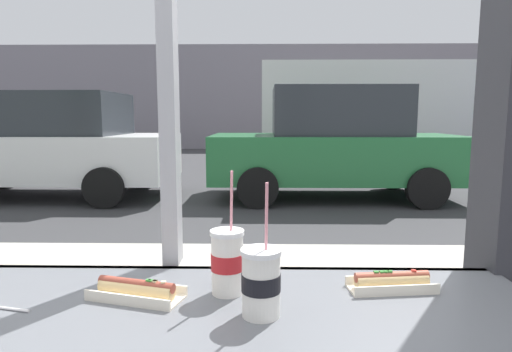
% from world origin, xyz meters
% --- Properties ---
extents(ground_plane, '(60.00, 60.00, 0.00)m').
position_xyz_m(ground_plane, '(0.00, 8.00, 0.00)').
color(ground_plane, '#38383A').
extents(sidewalk_strip, '(16.00, 2.80, 0.12)m').
position_xyz_m(sidewalk_strip, '(0.00, 1.60, 0.06)').
color(sidewalk_strip, '#B2ADA3').
rests_on(sidewalk_strip, ground).
extents(building_facade_far, '(28.00, 1.20, 4.48)m').
position_xyz_m(building_facade_far, '(0.00, 18.43, 2.24)').
color(building_facade_far, gray).
rests_on(building_facade_far, ground).
extents(soda_cup_left, '(0.10, 0.10, 0.32)m').
position_xyz_m(soda_cup_left, '(0.29, -0.29, 1.02)').
color(soda_cup_left, silver).
rests_on(soda_cup_left, window_counter).
extents(soda_cup_right, '(0.09, 0.09, 0.33)m').
position_xyz_m(soda_cup_right, '(0.20, -0.17, 1.02)').
color(soda_cup_right, white).
rests_on(soda_cup_right, window_counter).
extents(hotdog_tray_near, '(0.24, 0.11, 0.05)m').
position_xyz_m(hotdog_tray_near, '(0.64, -0.14, 0.96)').
color(hotdog_tray_near, beige).
rests_on(hotdog_tray_near, window_counter).
extents(hotdog_tray_far, '(0.26, 0.16, 0.05)m').
position_xyz_m(hotdog_tray_far, '(-0.03, -0.20, 0.96)').
color(hotdog_tray_far, beige).
rests_on(hotdog_tray_far, window_counter).
extents(parked_car_white, '(4.42, 2.06, 1.81)m').
position_xyz_m(parked_car_white, '(-3.49, 6.22, 0.91)').
color(parked_car_white, silver).
rests_on(parked_car_white, ground).
extents(parked_car_green, '(4.17, 2.00, 1.89)m').
position_xyz_m(parked_car_green, '(1.50, 6.22, 0.94)').
color(parked_car_green, '#236B38').
rests_on(parked_car_green, ground).
extents(box_truck, '(7.27, 2.44, 2.78)m').
position_xyz_m(box_truck, '(3.75, 10.66, 1.54)').
color(box_truck, silver).
rests_on(box_truck, ground).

